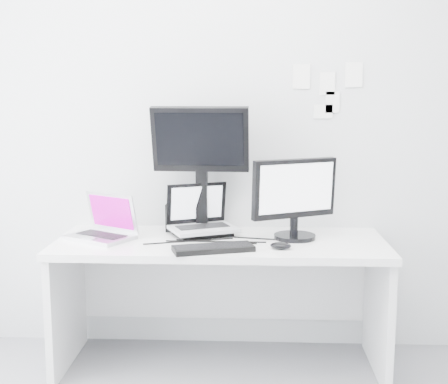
{
  "coord_description": "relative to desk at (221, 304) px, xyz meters",
  "views": [
    {
      "loc": [
        0.17,
        -1.99,
        1.51
      ],
      "look_at": [
        0.02,
        1.23,
        1.0
      ],
      "focal_mm": 48.82,
      "sensor_mm": 36.0,
      "label": 1
    }
  ],
  "objects": [
    {
      "name": "keyboard",
      "position": [
        -0.02,
        -0.24,
        0.38
      ],
      "size": [
        0.43,
        0.26,
        0.03
      ],
      "primitive_type": "cube",
      "rotation": [
        0.0,
        0.0,
        0.3
      ],
      "color": "black",
      "rests_on": "desk"
    },
    {
      "name": "macbook",
      "position": [
        -0.67,
        -0.01,
        0.5
      ],
      "size": [
        0.43,
        0.4,
        0.26
      ],
      "primitive_type": "cube",
      "rotation": [
        0.0,
        0.0,
        -0.54
      ],
      "color": "#A7A7AC",
      "rests_on": "desk"
    },
    {
      "name": "wall_note_0",
      "position": [
        0.45,
        0.34,
        1.26
      ],
      "size": [
        0.1,
        0.0,
        0.14
      ],
      "primitive_type": "cube",
      "color": "white",
      "rests_on": "back_wall"
    },
    {
      "name": "rear_monitor",
      "position": [
        -0.12,
        0.19,
        0.74
      ],
      "size": [
        0.56,
        0.23,
        0.74
      ],
      "primitive_type": "cube",
      "rotation": [
        0.0,
        0.0,
        -0.06
      ],
      "color": "black",
      "rests_on": "desk"
    },
    {
      "name": "desk",
      "position": [
        0.0,
        0.0,
        0.0
      ],
      "size": [
        1.8,
        0.7,
        0.73
      ],
      "primitive_type": "cube",
      "color": "white",
      "rests_on": "ground"
    },
    {
      "name": "samsung_monitor",
      "position": [
        0.41,
        0.05,
        0.59
      ],
      "size": [
        0.55,
        0.43,
        0.46
      ],
      "primitive_type": "cube",
      "rotation": [
        0.0,
        0.0,
        0.47
      ],
      "color": "black",
      "rests_on": "desk"
    },
    {
      "name": "wall_note_1",
      "position": [
        0.6,
        0.34,
        1.22
      ],
      "size": [
        0.09,
        0.0,
        0.13
      ],
      "primitive_type": "cube",
      "color": "white",
      "rests_on": "back_wall"
    },
    {
      "name": "speaker",
      "position": [
        -0.29,
        0.21,
        0.44
      ],
      "size": [
        0.1,
        0.1,
        0.16
      ],
      "primitive_type": "cube",
      "rotation": [
        0.0,
        0.0,
        -0.3
      ],
      "color": "black",
      "rests_on": "desk"
    },
    {
      "name": "wall_note_3",
      "position": [
        0.58,
        0.34,
        1.05
      ],
      "size": [
        0.11,
        0.0,
        0.08
      ],
      "primitive_type": "cube",
      "color": "white",
      "rests_on": "back_wall"
    },
    {
      "name": "wall_note_4",
      "position": [
        0.63,
        0.34,
        1.11
      ],
      "size": [
        0.08,
        0.0,
        0.12
      ],
      "primitive_type": "cube",
      "color": "white",
      "rests_on": "back_wall"
    },
    {
      "name": "dell_laptop",
      "position": [
        -0.1,
        0.1,
        0.51
      ],
      "size": [
        0.44,
        0.4,
        0.3
      ],
      "primitive_type": "cube",
      "rotation": [
        0.0,
        0.0,
        0.42
      ],
      "color": "#B0B2B7",
      "rests_on": "desk"
    },
    {
      "name": "back_wall",
      "position": [
        0.0,
        0.35,
        0.99
      ],
      "size": [
        3.6,
        0.0,
        3.6
      ],
      "primitive_type": "plane",
      "rotation": [
        1.57,
        0.0,
        0.0
      ],
      "color": "silver",
      "rests_on": "ground"
    },
    {
      "name": "mouse",
      "position": [
        0.32,
        -0.18,
        0.38
      ],
      "size": [
        0.12,
        0.09,
        0.04
      ],
      "primitive_type": "ellipsoid",
      "rotation": [
        0.0,
        0.0,
        -0.2
      ],
      "color": "black",
      "rests_on": "desk"
    },
    {
      "name": "wall_note_2",
      "position": [
        0.75,
        0.34,
        1.26
      ],
      "size": [
        0.1,
        0.0,
        0.14
      ],
      "primitive_type": "cube",
      "color": "white",
      "rests_on": "back_wall"
    }
  ]
}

